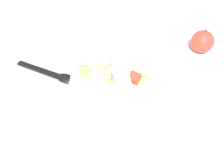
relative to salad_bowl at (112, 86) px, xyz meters
name	(u,v)px	position (x,y,z in m)	size (l,w,h in m)	color
ground_plane	(116,99)	(-0.01, 0.00, -0.05)	(2.40, 2.40, 0.00)	silver
placemat	(116,98)	(-0.01, 0.00, -0.04)	(0.51, 0.33, 0.01)	#BCB299
salad_bowl	(112,86)	(0.00, 0.00, 0.00)	(0.23, 0.23, 0.12)	white
serving_spoon	(54,75)	(0.19, -0.05, -0.04)	(0.21, 0.08, 0.01)	black
whole_apple	(202,42)	(-0.27, -0.25, -0.01)	(0.08, 0.08, 0.09)	#BC3828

